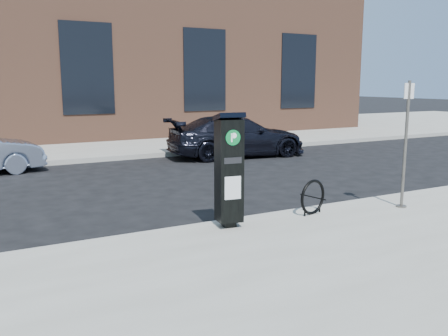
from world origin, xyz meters
TOP-DOWN VIEW (x-y plane):
  - ground at (0.00, 0.00)m, footprint 120.00×120.00m
  - sidewalk_far at (0.00, 14.00)m, footprint 60.00×12.00m
  - curb_near at (0.00, -0.02)m, footprint 60.00×0.12m
  - curb_far at (0.00, 8.02)m, footprint 60.00×0.12m
  - building at (-0.00, 17.00)m, footprint 28.00×10.05m
  - parking_kiosk at (-0.49, -0.35)m, footprint 0.47×0.43m
  - sign_pole at (2.98, -0.79)m, footprint 0.21×0.19m
  - bike_rack at (1.18, -0.40)m, footprint 0.63×0.19m
  - car_dark at (3.78, 6.96)m, footprint 4.88×2.40m

SIDE VIEW (x-z plane):
  - ground at x=0.00m, z-range 0.00..0.00m
  - sidewalk_far at x=0.00m, z-range 0.00..0.15m
  - curb_near at x=0.00m, z-range -0.01..0.15m
  - curb_far at x=0.00m, z-range -0.01..0.15m
  - bike_rack at x=1.18m, z-range 0.14..0.78m
  - car_dark at x=3.78m, z-range 0.00..1.36m
  - parking_kiosk at x=-0.49m, z-range 0.17..2.04m
  - sign_pole at x=2.98m, z-range 0.14..2.49m
  - building at x=0.00m, z-range 0.02..8.27m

